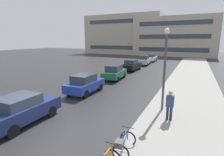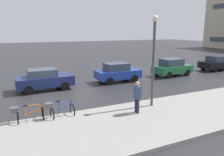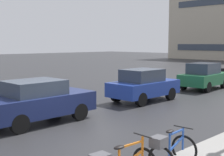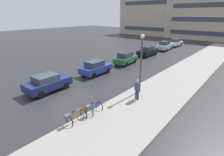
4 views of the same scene
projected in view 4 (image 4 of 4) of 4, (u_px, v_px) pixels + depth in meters
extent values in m
plane|color=#28282B|center=(63.00, 97.00, 14.64)|extent=(140.00, 140.00, 0.00)
cube|color=gray|center=(178.00, 80.00, 18.21)|extent=(4.80, 60.00, 0.14)
torus|color=black|center=(84.00, 114.00, 11.40)|extent=(0.72, 0.09, 0.71)
torus|color=black|center=(70.00, 121.00, 10.65)|extent=(0.72, 0.09, 0.71)
cube|color=orange|center=(74.00, 115.00, 10.80)|extent=(0.04, 0.04, 0.50)
cube|color=orange|center=(82.00, 111.00, 11.24)|extent=(0.04, 0.04, 0.61)
cube|color=orange|center=(78.00, 110.00, 10.94)|extent=(0.07, 0.66, 0.04)
cube|color=orange|center=(78.00, 114.00, 11.03)|extent=(0.07, 0.75, 0.27)
ellipsoid|color=black|center=(74.00, 111.00, 10.71)|extent=(0.15, 0.27, 0.07)
cylinder|color=black|center=(82.00, 106.00, 11.13)|extent=(0.50, 0.05, 0.03)
cube|color=#4C4C51|center=(67.00, 116.00, 10.42)|extent=(0.30, 0.35, 0.22)
torus|color=black|center=(99.00, 106.00, 12.42)|extent=(0.69, 0.11, 0.68)
torus|color=black|center=(90.00, 112.00, 11.64)|extent=(0.69, 0.11, 0.68)
cube|color=#234CA8|center=(93.00, 107.00, 11.79)|extent=(0.04, 0.04, 0.56)
cube|color=#234CA8|center=(98.00, 103.00, 12.27)|extent=(0.04, 0.04, 0.53)
cube|color=#234CA8|center=(96.00, 102.00, 11.95)|extent=(0.09, 0.61, 0.04)
cube|color=#234CA8|center=(95.00, 106.00, 12.03)|extent=(0.09, 0.70, 0.25)
ellipsoid|color=black|center=(93.00, 103.00, 11.69)|extent=(0.16, 0.27, 0.07)
cylinder|color=black|center=(98.00, 100.00, 12.17)|extent=(0.50, 0.07, 0.03)
cube|color=#4C4C51|center=(88.00, 107.00, 11.39)|extent=(0.31, 0.36, 0.22)
cube|color=navy|center=(48.00, 84.00, 15.53)|extent=(1.97, 4.02, 0.71)
cube|color=#2D3847|center=(46.00, 78.00, 15.20)|extent=(1.59, 1.99, 0.52)
cylinder|color=black|center=(55.00, 81.00, 17.06)|extent=(0.23, 0.64, 0.64)
cylinder|color=black|center=(66.00, 86.00, 16.06)|extent=(0.23, 0.64, 0.64)
cylinder|color=black|center=(31.00, 89.00, 15.25)|extent=(0.23, 0.64, 0.64)
cylinder|color=black|center=(41.00, 95.00, 14.25)|extent=(0.23, 0.64, 0.64)
cube|color=navy|center=(96.00, 69.00, 19.87)|extent=(1.81, 3.72, 0.68)
cube|color=#2D3847|center=(94.00, 64.00, 19.54)|extent=(1.48, 1.91, 0.60)
cylinder|color=black|center=(98.00, 68.00, 21.29)|extent=(0.22, 0.64, 0.64)
cylinder|color=black|center=(107.00, 71.00, 20.34)|extent=(0.22, 0.64, 0.64)
cylinder|color=black|center=(83.00, 73.00, 19.63)|extent=(0.22, 0.64, 0.64)
cylinder|color=black|center=(93.00, 76.00, 18.68)|extent=(0.22, 0.64, 0.64)
cube|color=#1E6038|center=(126.00, 59.00, 24.03)|extent=(2.02, 3.94, 0.67)
cube|color=#2D3847|center=(125.00, 55.00, 23.69)|extent=(1.57, 2.05, 0.66)
cylinder|color=black|center=(125.00, 59.00, 25.48)|extent=(0.27, 0.65, 0.64)
cylinder|color=black|center=(135.00, 61.00, 24.63)|extent=(0.27, 0.65, 0.64)
cylinder|color=black|center=(116.00, 63.00, 23.67)|extent=(0.27, 0.65, 0.64)
cylinder|color=black|center=(126.00, 64.00, 22.82)|extent=(0.27, 0.65, 0.64)
cube|color=black|center=(148.00, 52.00, 28.86)|extent=(1.81, 4.22, 0.68)
cube|color=#2D3847|center=(147.00, 48.00, 28.52)|extent=(1.48, 2.05, 0.60)
cylinder|color=black|center=(147.00, 52.00, 30.39)|extent=(0.22, 0.64, 0.64)
cylinder|color=black|center=(156.00, 53.00, 29.43)|extent=(0.22, 0.64, 0.64)
cylinder|color=black|center=(139.00, 54.00, 28.52)|extent=(0.22, 0.64, 0.64)
cylinder|color=black|center=(148.00, 56.00, 27.56)|extent=(0.22, 0.64, 0.64)
cube|color=#B2B5BA|center=(165.00, 46.00, 33.41)|extent=(1.97, 4.31, 0.74)
cube|color=#2D3847|center=(165.00, 43.00, 33.05)|extent=(1.53, 2.10, 0.65)
cylinder|color=black|center=(163.00, 47.00, 34.96)|extent=(0.25, 0.65, 0.64)
cylinder|color=black|center=(171.00, 48.00, 34.09)|extent=(0.25, 0.65, 0.64)
cylinder|color=black|center=(158.00, 49.00, 32.98)|extent=(0.25, 0.65, 0.64)
cylinder|color=black|center=(166.00, 50.00, 32.12)|extent=(0.25, 0.65, 0.64)
cube|color=silver|center=(176.00, 43.00, 37.48)|extent=(1.90, 4.05, 0.64)
cube|color=#2D3847|center=(176.00, 40.00, 37.15)|extent=(1.54, 1.83, 0.61)
cylinder|color=black|center=(174.00, 44.00, 38.98)|extent=(0.23, 0.64, 0.64)
cylinder|color=black|center=(181.00, 44.00, 38.01)|extent=(0.23, 0.64, 0.64)
cylinder|color=black|center=(169.00, 45.00, 37.17)|extent=(0.23, 0.64, 0.64)
cylinder|color=black|center=(177.00, 46.00, 36.19)|extent=(0.23, 0.64, 0.64)
cylinder|color=#1E2333|center=(136.00, 95.00, 13.88)|extent=(0.14, 0.14, 0.89)
cylinder|color=#1E2333|center=(138.00, 96.00, 13.77)|extent=(0.14, 0.14, 0.89)
cube|color=navy|center=(137.00, 87.00, 13.56)|extent=(0.40, 0.24, 0.64)
sphere|color=tan|center=(138.00, 81.00, 13.40)|extent=(0.22, 0.22, 0.22)
cylinder|color=#424247|center=(141.00, 67.00, 14.48)|extent=(0.14, 0.14, 4.74)
sphere|color=#F2EACC|center=(143.00, 36.00, 13.62)|extent=(0.33, 0.33, 0.33)
cube|color=#B2A893|center=(210.00, 19.00, 46.66)|extent=(21.61, 8.69, 10.53)
cube|color=#333D4C|center=(204.00, 33.00, 44.66)|extent=(17.72, 0.06, 1.10)
cube|color=#333D4C|center=(206.00, 19.00, 43.50)|extent=(17.72, 0.06, 1.10)
cube|color=#333D4C|center=(209.00, 5.00, 42.34)|extent=(17.72, 0.06, 1.10)
cube|color=#B2A893|center=(158.00, 16.00, 56.49)|extent=(23.94, 9.31, 11.94)
cube|color=#333D4C|center=(150.00, 29.00, 54.42)|extent=(19.63, 0.06, 1.10)
cube|color=#333D4C|center=(152.00, 2.00, 51.80)|extent=(19.63, 0.06, 1.10)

